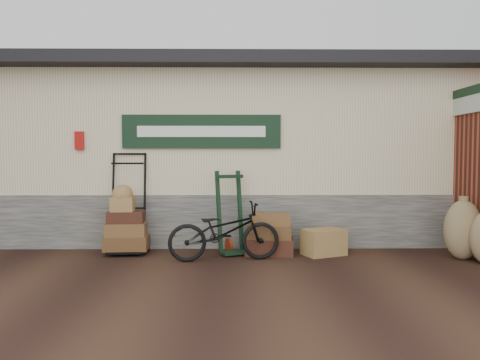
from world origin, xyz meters
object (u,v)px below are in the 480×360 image
porter_trolley (128,202)px  suitcase_stack (269,233)px  green_barrow (231,213)px  wicker_hamper (324,242)px  bicycle (224,228)px

porter_trolley → suitcase_stack: bearing=-8.3°
green_barrow → wicker_hamper: green_barrow is taller
porter_trolley → bicycle: 1.72m
green_barrow → wicker_hamper: size_ratio=2.10×
wicker_hamper → bicycle: (-1.55, -0.37, 0.28)m
porter_trolley → suitcase_stack: size_ratio=2.19×
porter_trolley → suitcase_stack: porter_trolley is taller
porter_trolley → wicker_hamper: size_ratio=2.62×
green_barrow → suitcase_stack: bearing=-28.8°
suitcase_stack → bicycle: bearing=-148.3°
green_barrow → porter_trolley: bearing=151.8°
suitcase_stack → wicker_hamper: suitcase_stack is taller
suitcase_stack → green_barrow: bearing=174.2°
porter_trolley → bicycle: bearing=-25.5°
wicker_hamper → bicycle: bicycle is taller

